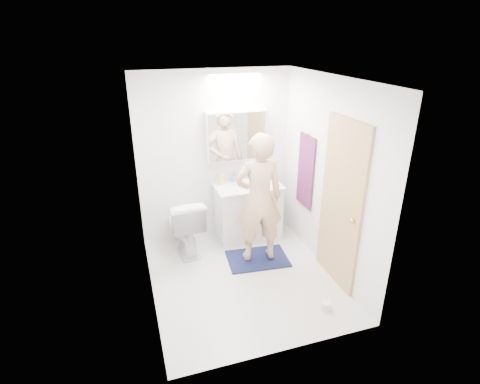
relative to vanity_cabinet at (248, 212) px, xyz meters
name	(u,v)px	position (x,y,z in m)	size (l,w,h in m)	color
floor	(242,277)	(-0.40, -0.96, -0.39)	(2.50, 2.50, 0.00)	silver
ceiling	(243,79)	(-0.40, -0.96, 2.01)	(2.50, 2.50, 0.00)	white
wall_back	(215,156)	(-0.40, 0.29, 0.81)	(2.50, 2.50, 0.00)	white
wall_front	(289,243)	(-0.40, -2.21, 0.81)	(2.50, 2.50, 0.00)	white
wall_left	(143,201)	(-1.50, -0.96, 0.81)	(2.50, 2.50, 0.00)	white
wall_right	(329,178)	(0.70, -0.96, 0.81)	(2.50, 2.50, 0.00)	white
vanity_cabinet	(248,212)	(0.00, 0.00, 0.00)	(0.90, 0.55, 0.78)	white
countertop	(248,186)	(0.00, 0.00, 0.41)	(0.95, 0.58, 0.04)	silver
sink_basin	(247,183)	(0.00, 0.03, 0.45)	(0.36, 0.36, 0.03)	white
faucet	(243,175)	(0.00, 0.22, 0.51)	(0.02, 0.02, 0.16)	silver
medicine_cabinet	(237,135)	(-0.10, 0.21, 1.11)	(0.88, 0.14, 0.70)	white
mirror_panel	(238,137)	(-0.10, 0.13, 1.11)	(0.84, 0.01, 0.66)	silver
toilet	(184,224)	(-0.96, -0.11, 0.02)	(0.45, 0.79, 0.81)	white
bath_rug	(258,259)	(-0.08, -0.66, -0.38)	(0.80, 0.55, 0.02)	#151D44
person	(259,199)	(-0.08, -0.66, 0.51)	(0.62, 0.41, 1.70)	tan
door	(341,205)	(0.68, -1.31, 0.61)	(0.04, 0.80, 2.00)	tan
door_knob	(352,221)	(0.64, -1.61, 0.56)	(0.06, 0.06, 0.06)	gold
towel	(306,171)	(0.68, -0.41, 0.71)	(0.02, 0.42, 1.00)	#141C3F
towel_hook	(307,133)	(0.67, -0.41, 1.23)	(0.02, 0.02, 0.07)	silver
soap_bottle_a	(221,177)	(-0.35, 0.15, 0.54)	(0.08, 0.08, 0.22)	#C9BB82
soap_bottle_b	(235,177)	(-0.14, 0.18, 0.51)	(0.07, 0.07, 0.16)	#5389B2
toothbrush_cup	(259,176)	(0.23, 0.16, 0.48)	(0.10, 0.10, 0.10)	#4269C8
toilet_paper_roll	(326,306)	(0.29, -1.82, -0.34)	(0.11, 0.11, 0.10)	white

